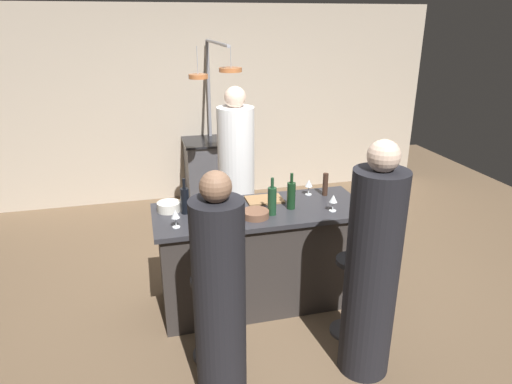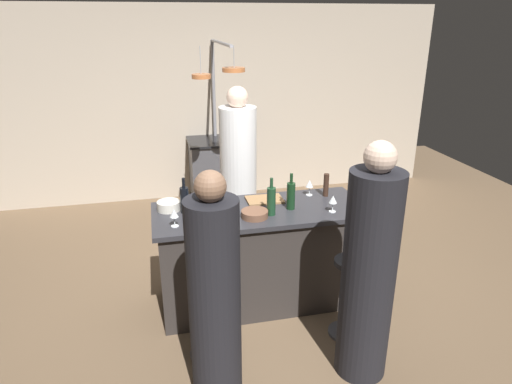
{
  "view_description": "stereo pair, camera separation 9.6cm",
  "coord_description": "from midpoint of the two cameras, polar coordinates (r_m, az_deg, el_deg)",
  "views": [
    {
      "loc": [
        -0.91,
        -3.41,
        2.41
      ],
      "look_at": [
        0.0,
        0.15,
        1.0
      ],
      "focal_mm": 31.8,
      "sensor_mm": 36.0,
      "label": 1
    },
    {
      "loc": [
        -0.82,
        -3.43,
        2.41
      ],
      "look_at": [
        0.0,
        0.15,
        1.0
      ],
      "focal_mm": 31.8,
      "sensor_mm": 36.0,
      "label": 2
    }
  ],
  "objects": [
    {
      "name": "wine_bottle_amber",
      "position": [
        3.63,
        -3.8,
        -1.59
      ],
      "size": [
        0.07,
        0.07,
        0.31
      ],
      "color": "brown",
      "rests_on": "kitchen_island"
    },
    {
      "name": "cutting_board",
      "position": [
        4.01,
        1.77,
        -0.97
      ],
      "size": [
        0.32,
        0.22,
        0.02
      ],
      "primitive_type": "cube",
      "color": "#997047",
      "rests_on": "kitchen_island"
    },
    {
      "name": "chef",
      "position": [
        4.77,
        -1.64,
        1.68
      ],
      "size": [
        0.38,
        0.38,
        1.79
      ],
      "color": "white",
      "rests_on": "ground_plane"
    },
    {
      "name": "wine_bottle_red",
      "position": [
        3.81,
        5.13,
        -0.42
      ],
      "size": [
        0.07,
        0.07,
        0.31
      ],
      "color": "#143319",
      "rests_on": "kitchen_island"
    },
    {
      "name": "wine_glass_near_left_guest",
      "position": [
        3.8,
        10.38,
        -1.02
      ],
      "size": [
        0.07,
        0.07,
        0.15
      ],
      "color": "silver",
      "rests_on": "kitchen_island"
    },
    {
      "name": "guest_right",
      "position": [
        3.21,
        14.81,
        -9.9
      ],
      "size": [
        0.36,
        0.36,
        1.72
      ],
      "color": "black",
      "rests_on": "ground_plane"
    },
    {
      "name": "pepper_mill",
      "position": [
        4.14,
        9.46,
        0.87
      ],
      "size": [
        0.05,
        0.05,
        0.21
      ],
      "primitive_type": "cylinder",
      "color": "#382319",
      "rests_on": "kitchen_island"
    },
    {
      "name": "wine_glass_near_right_guest",
      "position": [
        3.53,
        -9.5,
        -2.75
      ],
      "size": [
        0.07,
        0.07,
        0.15
      ],
      "color": "silver",
      "rests_on": "kitchen_island"
    },
    {
      "name": "wine_bottle_green",
      "position": [
        3.69,
        2.68,
        -1.09
      ],
      "size": [
        0.07,
        0.07,
        0.32
      ],
      "color": "#193D23",
      "rests_on": "kitchen_island"
    },
    {
      "name": "back_wall",
      "position": [
        6.42,
        -5.03,
        10.96
      ],
      "size": [
        6.4,
        0.16,
        2.6
      ],
      "primitive_type": "cube",
      "color": "#BCAD99",
      "rests_on": "ground_plane"
    },
    {
      "name": "kitchen_island",
      "position": [
        4.03,
        1.17,
        -8.04
      ],
      "size": [
        1.8,
        0.72,
        0.9
      ],
      "color": "#332D2B",
      "rests_on": "ground_plane"
    },
    {
      "name": "guest_left",
      "position": [
        2.97,
        -4.3,
        -13.17
      ],
      "size": [
        0.34,
        0.34,
        1.6
      ],
      "color": "black",
      "rests_on": "ground_plane"
    },
    {
      "name": "wine_bottle_dark",
      "position": [
        3.77,
        -8.26,
        -0.93
      ],
      "size": [
        0.07,
        0.07,
        0.3
      ],
      "color": "black",
      "rests_on": "kitchen_island"
    },
    {
      "name": "wine_glass_by_chef",
      "position": [
        4.13,
        7.41,
        0.95
      ],
      "size": [
        0.07,
        0.07,
        0.15
      ],
      "color": "silver",
      "rests_on": "kitchen_island"
    },
    {
      "name": "bar_stool_left",
      "position": [
        3.47,
        -5.41,
        -14.95
      ],
      "size": [
        0.28,
        0.28,
        0.68
      ],
      "color": "#4C4C51",
      "rests_on": "ground_plane"
    },
    {
      "name": "overhead_pot_rack",
      "position": [
        5.56,
        -4.3,
        12.69
      ],
      "size": [
        0.57,
        1.47,
        2.17
      ],
      "color": "gray",
      "rests_on": "ground_plane"
    },
    {
      "name": "ground_plane",
      "position": [
        4.27,
        1.12,
        -13.36
      ],
      "size": [
        9.0,
        9.0,
        0.0
      ],
      "primitive_type": "plane",
      "color": "brown"
    },
    {
      "name": "mixing_bowl_wooden",
      "position": [
        3.67,
        0.57,
        -2.78
      ],
      "size": [
        0.22,
        0.22,
        0.06
      ],
      "primitive_type": "cylinder",
      "color": "brown",
      "rests_on": "kitchen_island"
    },
    {
      "name": "potted_plant",
      "position": [
        5.48,
        15.43,
        -2.47
      ],
      "size": [
        0.36,
        0.36,
        0.52
      ],
      "color": "brown",
      "rests_on": "ground_plane"
    },
    {
      "name": "stove_range",
      "position": [
        6.25,
        -4.26,
        2.61
      ],
      "size": [
        0.8,
        0.64,
        0.89
      ],
      "color": "#47474C",
      "rests_on": "ground_plane"
    },
    {
      "name": "mixing_bowl_blue",
      "position": [
        3.85,
        -3.84,
        -1.49
      ],
      "size": [
        0.21,
        0.21,
        0.08
      ],
      "primitive_type": "cylinder",
      "color": "#334C6B",
      "rests_on": "kitchen_island"
    },
    {
      "name": "mixing_bowl_ceramic",
      "position": [
        3.87,
        -10.24,
        -1.71
      ],
      "size": [
        0.19,
        0.19,
        0.08
      ],
      "primitive_type": "cylinder",
      "color": "silver",
      "rests_on": "kitchen_island"
    },
    {
      "name": "bar_stool_right",
      "position": [
        3.74,
        12.29,
        -12.43
      ],
      "size": [
        0.28,
        0.28,
        0.68
      ],
      "color": "#4C4C51",
      "rests_on": "ground_plane"
    }
  ]
}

